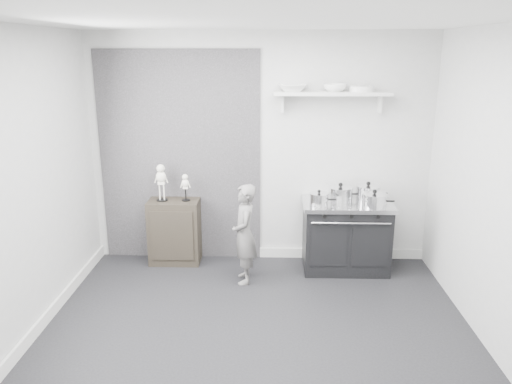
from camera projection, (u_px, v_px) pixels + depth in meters
ground at (256, 336)px, 4.51m from camera, size 4.00×4.00×0.00m
room_shell at (246, 155)px, 4.20m from camera, size 4.02×3.62×2.71m
wall_shelf at (332, 94)px, 5.54m from camera, size 1.30×0.26×0.24m
stove at (346, 235)px, 5.78m from camera, size 1.02×0.64×0.82m
side_cabinet at (175, 232)px, 5.97m from camera, size 0.60×0.35×0.78m
child at (244, 234)px, 5.42m from camera, size 0.31×0.43×1.11m
pot_front_left at (319, 199)px, 5.56m from camera, size 0.30×0.22×0.17m
pot_back_left at (340, 193)px, 5.75m from camera, size 0.37×0.29×0.20m
pot_back_right at (368, 192)px, 5.75m from camera, size 0.36×0.28×0.22m
pot_front_right at (374, 200)px, 5.48m from camera, size 0.36×0.27×0.20m
skeleton_full at (161, 180)px, 5.80m from camera, size 0.14×0.09×0.50m
skeleton_torso at (185, 186)px, 5.81m from camera, size 0.10×0.07×0.37m
bowl_large at (293, 88)px, 5.52m from camera, size 0.33×0.33×0.08m
bowl_small at (335, 88)px, 5.51m from camera, size 0.26×0.26×0.08m
plate_stack at (361, 89)px, 5.51m from camera, size 0.27×0.27×0.06m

